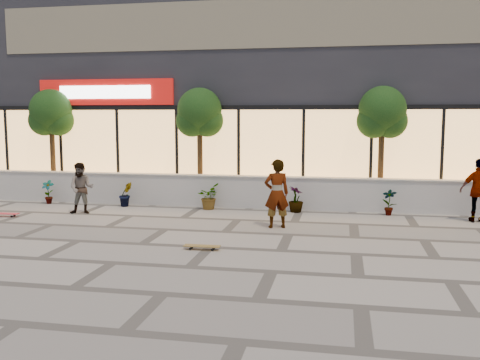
% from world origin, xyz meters
% --- Properties ---
extents(ground, '(80.00, 80.00, 0.00)m').
position_xyz_m(ground, '(0.00, 0.00, 0.00)').
color(ground, '#A59C8F').
rests_on(ground, ground).
extents(planter_wall, '(22.00, 0.42, 1.04)m').
position_xyz_m(planter_wall, '(0.00, 7.00, 0.52)').
color(planter_wall, silver).
rests_on(planter_wall, ground).
extents(retail_building, '(24.00, 9.17, 8.50)m').
position_xyz_m(retail_building, '(-0.00, 12.49, 4.25)').
color(retail_building, '#242429').
rests_on(retail_building, ground).
extents(shrub_a, '(0.43, 0.29, 0.81)m').
position_xyz_m(shrub_a, '(-8.50, 6.45, 0.41)').
color(shrub_a, '#133912').
rests_on(shrub_a, ground).
extents(shrub_b, '(0.57, 0.57, 0.81)m').
position_xyz_m(shrub_b, '(-5.70, 6.45, 0.41)').
color(shrub_b, '#133912').
rests_on(shrub_b, ground).
extents(shrub_c, '(0.68, 0.77, 0.81)m').
position_xyz_m(shrub_c, '(-2.90, 6.45, 0.41)').
color(shrub_c, '#133912').
rests_on(shrub_c, ground).
extents(shrub_d, '(0.64, 0.64, 0.81)m').
position_xyz_m(shrub_d, '(-0.10, 6.45, 0.41)').
color(shrub_d, '#133912').
rests_on(shrub_d, ground).
extents(shrub_e, '(0.46, 0.35, 0.81)m').
position_xyz_m(shrub_e, '(2.70, 6.45, 0.41)').
color(shrub_e, '#133912').
rests_on(shrub_e, ground).
extents(tree_west, '(1.60, 1.50, 3.92)m').
position_xyz_m(tree_west, '(-9.00, 7.70, 2.99)').
color(tree_west, '#4B381A').
rests_on(tree_west, ground).
extents(tree_midwest, '(1.60, 1.50, 3.92)m').
position_xyz_m(tree_midwest, '(-3.50, 7.70, 2.99)').
color(tree_midwest, '#4B381A').
rests_on(tree_midwest, ground).
extents(tree_mideast, '(1.60, 1.50, 3.92)m').
position_xyz_m(tree_mideast, '(2.50, 7.70, 2.99)').
color(tree_mideast, '#4B381A').
rests_on(tree_mideast, ground).
extents(skater_center, '(0.78, 0.64, 1.84)m').
position_xyz_m(skater_center, '(-0.41, 4.05, 0.92)').
color(skater_center, white).
rests_on(skater_center, ground).
extents(skater_left, '(0.87, 0.74, 1.56)m').
position_xyz_m(skater_left, '(-6.49, 4.96, 0.78)').
color(skater_left, '#8C715A').
rests_on(skater_left, ground).
extents(skater_right_near, '(1.07, 0.47, 1.80)m').
position_xyz_m(skater_right_near, '(5.08, 5.87, 0.90)').
color(skater_right_near, silver).
rests_on(skater_right_near, ground).
extents(skateboard_center, '(0.82, 0.22, 0.10)m').
position_xyz_m(skateboard_center, '(-1.75, 1.37, 0.08)').
color(skateboard_center, brown).
rests_on(skateboard_center, ground).
extents(skateboard_left, '(0.86, 0.26, 0.10)m').
position_xyz_m(skateboard_left, '(-8.52, 4.07, 0.09)').
color(skateboard_left, red).
rests_on(skateboard_left, ground).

